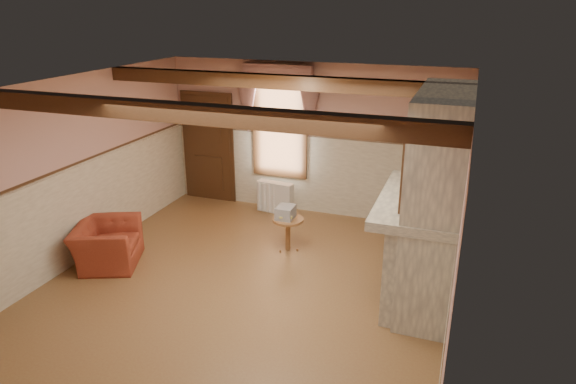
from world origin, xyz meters
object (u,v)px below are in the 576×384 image
(mantel_clock, at_px, (427,175))
(side_table, at_px, (288,234))
(radiator, at_px, (275,197))
(bowl, at_px, (424,190))
(oil_lamp, at_px, (427,173))
(armchair, at_px, (107,244))

(mantel_clock, bearing_deg, side_table, 179.22)
(side_table, distance_m, radiator, 1.62)
(bowl, relative_size, oil_lamp, 1.11)
(bowl, xyz_separation_m, mantel_clock, (0.00, 0.45, 0.06))
(side_table, distance_m, mantel_clock, 2.42)
(radiator, relative_size, bowl, 2.25)
(armchair, relative_size, bowl, 3.22)
(side_table, xyz_separation_m, mantel_clock, (2.07, -0.03, 1.25))
(side_table, distance_m, bowl, 2.43)
(armchair, height_order, side_table, armchair)
(radiator, height_order, oil_lamp, oil_lamp)
(side_table, distance_m, oil_lamp, 2.44)
(armchair, bearing_deg, radiator, -53.27)
(side_table, xyz_separation_m, radiator, (-0.77, 1.42, 0.02))
(mantel_clock, xyz_separation_m, oil_lamp, (0.00, -0.02, 0.04))
(radiator, distance_m, mantel_clock, 3.42)
(bowl, bearing_deg, oil_lamp, 90.00)
(armchair, height_order, bowl, bowl)
(radiator, xyz_separation_m, bowl, (2.84, -1.90, 1.16))
(side_table, xyz_separation_m, bowl, (2.07, -0.48, 1.18))
(radiator, height_order, mantel_clock, mantel_clock)
(bowl, bearing_deg, radiator, 146.18)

